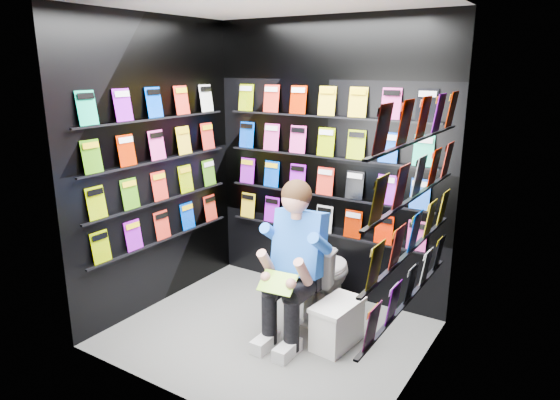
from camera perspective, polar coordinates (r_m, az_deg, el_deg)
The scene contains 14 objects.
floor at distance 4.32m, azimuth -1.36°, elevation -15.03°, with size 2.40×2.40×0.00m, color #595957.
ceiling at distance 3.76m, azimuth -1.63°, elevation 21.72°, with size 2.40×2.40×0.00m, color white.
wall_back at distance 4.68m, azimuth 5.40°, elevation 4.36°, with size 2.40×0.04×2.60m, color black.
wall_front at distance 3.08m, azimuth -11.93°, elevation -1.58°, with size 2.40×0.04×2.60m, color black.
wall_left at distance 4.60m, azimuth -14.01°, elevation 3.79°, with size 0.04×2.00×2.60m, color black.
wall_right at distance 3.33m, azimuth 15.89°, elevation -0.58°, with size 0.04×2.00×2.60m, color black.
comics_back at distance 4.65m, azimuth 5.23°, elevation 4.37°, with size 2.10×0.06×1.37m, color red, non-canonical shape.
comics_left at distance 4.58m, azimuth -13.75°, elevation 3.82°, with size 0.06×1.70×1.37m, color red, non-canonical shape.
comics_right at distance 3.34m, azimuth 15.40°, elevation -0.42°, with size 0.06×1.70×1.37m, color red, non-canonical shape.
toilet at distance 4.49m, azimuth 4.83°, elevation -8.60°, with size 0.42×0.75×0.73m, color white.
longbox at distance 4.12m, azimuth 6.54°, elevation -14.08°, with size 0.25×0.45×0.33m, color white.
longbox_lid at distance 4.03m, azimuth 6.62°, elevation -11.79°, with size 0.27×0.47×0.03m, color white.
reader at distance 4.02m, azimuth 2.42°, elevation -5.06°, with size 0.54×0.78×1.45m, color blue, non-canonical shape.
held_comic at distance 3.82m, azimuth -0.29°, elevation -9.43°, with size 0.28×0.01×0.20m, color green.
Camera 1 is at (2.09, -3.09, 2.17)m, focal length 32.00 mm.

